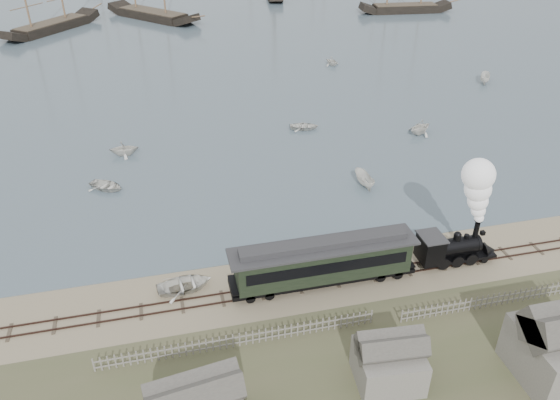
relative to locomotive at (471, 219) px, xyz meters
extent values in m
plane|color=tan|center=(-12.96, 2.00, -4.07)|extent=(600.00, 600.00, 0.00)
cube|color=#35221D|center=(-12.96, -0.50, -3.97)|extent=(120.00, 0.08, 0.12)
cube|color=#35221D|center=(-12.96, 0.50, -3.97)|extent=(120.00, 0.08, 0.12)
cube|color=#392E24|center=(-12.96, 0.00, -4.04)|extent=(120.00, 1.80, 0.06)
cube|color=black|center=(-0.72, 0.00, -3.39)|extent=(6.40, 1.88, 0.24)
cylinder|color=black|center=(-1.09, 0.00, -2.45)|extent=(3.95, 1.41, 1.41)
cube|color=black|center=(-3.16, 0.00, -2.26)|extent=(1.69, 2.07, 2.16)
cube|color=#323235|center=(-3.16, 0.00, -1.13)|extent=(1.88, 2.26, 0.11)
cylinder|color=black|center=(0.69, 0.00, -1.18)|extent=(0.41, 0.41, 1.51)
sphere|color=black|center=(-0.90, 0.00, -1.35)|extent=(0.60, 0.60, 0.60)
cone|color=black|center=(2.29, 0.00, -3.49)|extent=(1.32, 1.88, 1.88)
cube|color=black|center=(1.35, 0.00, -1.51)|extent=(0.33, 0.33, 0.33)
cube|color=black|center=(-12.12, 0.00, -3.34)|extent=(14.46, 2.37, 0.36)
cube|color=black|center=(-12.12, 0.00, -1.90)|extent=(13.42, 2.58, 2.58)
cube|color=black|center=(-12.12, -1.31, -1.64)|extent=(12.39, 0.06, 0.93)
cube|color=black|center=(-12.12, 1.31, -1.64)|extent=(12.39, 0.06, 0.93)
cube|color=#323235|center=(-12.12, 0.00, -0.55)|extent=(14.46, 2.79, 0.19)
cube|color=#323235|center=(-12.12, 0.00, -0.24)|extent=(12.91, 1.24, 0.46)
imported|color=silver|center=(-22.59, 1.79, -3.63)|extent=(3.46, 4.52, 0.87)
imported|color=silver|center=(-28.88, 18.97, -3.63)|extent=(4.31, 4.53, 0.76)
imported|color=silver|center=(-27.14, 26.37, -3.16)|extent=(2.85, 3.28, 1.69)
imported|color=silver|center=(-3.45, 13.55, -3.35)|extent=(3.51, 1.57, 1.32)
imported|color=silver|center=(-5.52, 28.54, -3.64)|extent=(3.27, 4.04, 0.74)
imported|color=silver|center=(7.76, 23.88, -3.11)|extent=(4.11, 4.33, 1.80)
imported|color=silver|center=(25.51, 38.63, -3.33)|extent=(3.70, 3.02, 1.37)
imported|color=silver|center=(5.81, 52.05, -3.28)|extent=(3.48, 3.27, 1.46)
camera|label=1|loc=(-23.07, -31.32, 23.67)|focal=35.00mm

